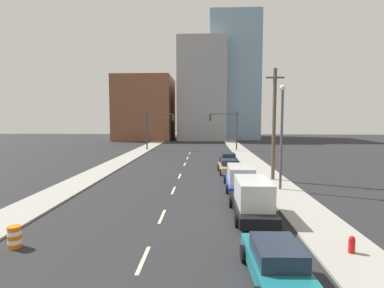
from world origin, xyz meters
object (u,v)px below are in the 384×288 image
Objects in this scene: traffic_signal_right at (229,125)px; box_truck_blue at (240,178)px; fire_hydrant at (352,246)px; sedan_tan at (228,167)px; box_truck_black at (253,199)px; sedan_navy at (229,159)px; sedan_teal at (277,264)px; utility_pole_right_mid at (274,124)px; street_lamp at (282,130)px; traffic_barrel at (15,237)px; traffic_signal_left at (154,125)px.

traffic_signal_right reaches higher than box_truck_blue.
fire_hydrant is 0.19× the size of sedan_tan.
sedan_navy is at bearing 89.31° from box_truck_black.
sedan_teal is 1.12× the size of sedan_navy.
traffic_signal_right is at bearing 88.41° from box_truck_blue.
utility_pole_right_mid reaches higher than traffic_signal_right.
utility_pole_right_mid is 3.73m from street_lamp.
utility_pole_right_mid is 2.08× the size of sedan_teal.
fire_hydrant is at bearing -81.34° from sedan_tan.
street_lamp reaches higher than sedan_navy.
sedan_tan reaches higher than fire_hydrant.
traffic_signal_right is at bearing 87.44° from box_truck_black.
sedan_tan reaches higher than traffic_barrel.
box_truck_blue is (0.13, 6.93, -0.15)m from box_truck_black.
sedan_teal is 13.72m from box_truck_blue.
traffic_signal_left is at bearing 180.00° from traffic_signal_right.
sedan_teal is (-3.55, -2.14, 0.23)m from fire_hydrant.
traffic_signal_right is 7.07× the size of traffic_barrel.
utility_pole_right_mid is 11.42m from box_truck_black.
traffic_signal_right is 39.84m from fire_hydrant.
sedan_navy is (11.66, -15.70, -3.74)m from traffic_signal_left.
traffic_signal_right is at bearing 0.00° from traffic_signal_left.
sedan_tan is (-3.60, 18.41, 0.22)m from fire_hydrant.
street_lamp is 13.82m from sedan_navy.
traffic_signal_right is 1.21× the size of box_truck_black.
box_truck_blue is at bearing 88.71° from box_truck_black.
sedan_tan is at bearing 94.53° from box_truck_blue.
utility_pole_right_mid is at bearing 71.13° from box_truck_black.
box_truck_black reaches higher than sedan_navy.
traffic_signal_left is 28.99m from utility_pole_right_mid.
traffic_barrel is (0.50, -39.43, -3.90)m from traffic_signal_left.
traffic_signal_right is 41.94m from sedan_teal.
sedan_navy is (0.03, 12.33, -0.25)m from box_truck_blue.
box_truck_black is at bearing -92.32° from traffic_signal_right.
street_lamp is at bearing -93.90° from utility_pole_right_mid.
traffic_signal_left is 1.00× the size of traffic_signal_right.
street_lamp is at bearing 63.53° from box_truck_black.
sedan_tan is at bearing 135.31° from utility_pole_right_mid.
sedan_teal is at bearing -104.41° from street_lamp.
traffic_signal_left and traffic_signal_right have the same top height.
sedan_navy is at bearing -53.40° from traffic_signal_left.
traffic_barrel is 18.35m from street_lamp.
traffic_signal_right reaches higher than fire_hydrant.
traffic_signal_right is 1.40× the size of sedan_teal.
sedan_teal is at bearing -91.48° from sedan_navy.
fire_hydrant is at bearing -89.17° from street_lamp.
sedan_tan is at bearing 101.08° from fire_hydrant.
box_truck_blue is at bearing -90.74° from sedan_navy.
box_truck_blue is at bearing 170.14° from street_lamp.
traffic_signal_left is at bearing 107.98° from box_truck_black.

